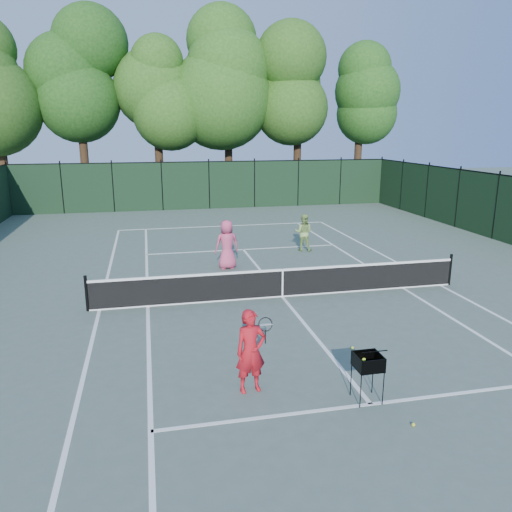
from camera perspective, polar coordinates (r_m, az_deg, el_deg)
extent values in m
plane|color=#4D5D52|center=(15.64, 3.02, -4.68)|extent=(90.00, 90.00, 0.00)
cube|color=white|center=(15.20, -17.46, -5.91)|extent=(0.10, 23.77, 0.01)
cube|color=white|center=(17.83, 20.30, -3.15)|extent=(0.10, 23.77, 0.01)
cube|color=white|center=(15.13, -12.27, -5.66)|extent=(0.10, 23.77, 0.01)
cube|color=white|center=(17.15, 16.43, -3.52)|extent=(0.10, 23.77, 0.01)
cube|color=white|center=(26.91, -3.68, 3.45)|extent=(10.97, 0.10, 0.01)
cube|color=white|center=(10.16, 12.97, -16.17)|extent=(8.23, 0.10, 0.01)
cube|color=white|center=(21.63, -1.45, 0.75)|extent=(8.23, 0.10, 0.01)
cube|color=white|center=(15.64, 3.02, -4.67)|extent=(0.10, 12.80, 0.01)
cube|color=black|center=(15.50, 3.04, -3.09)|extent=(11.60, 0.03, 0.85)
cube|color=white|center=(15.37, 3.06, -1.60)|extent=(11.60, 0.05, 0.07)
cube|color=white|center=(15.63, 3.02, -4.61)|extent=(11.60, 0.05, 0.04)
cube|color=white|center=(15.50, 3.04, -3.09)|extent=(0.05, 0.04, 0.91)
cylinder|color=black|center=(15.07, -18.80, -4.08)|extent=(0.09, 0.09, 1.06)
cylinder|color=black|center=(17.86, 21.30, -1.45)|extent=(0.09, 0.09, 1.06)
cube|color=black|center=(32.68, -5.37, 8.01)|extent=(24.00, 0.05, 3.00)
cylinder|color=black|center=(36.98, -26.78, 8.46)|extent=(0.56, 0.56, 4.50)
cylinder|color=black|center=(36.56, -18.93, 9.40)|extent=(0.56, 0.56, 4.80)
ellipsoid|color=#174012|center=(36.64, -19.77, 19.26)|extent=(6.80, 6.80, 10.54)
cylinder|color=black|center=(36.17, -10.94, 9.47)|extent=(0.56, 0.56, 4.30)
ellipsoid|color=#224D16|center=(36.15, -11.39, 18.34)|extent=(6.00, 6.00, 9.30)
cylinder|color=black|center=(37.11, -3.14, 10.36)|extent=(0.56, 0.56, 5.00)
ellipsoid|color=#204E16|center=(37.23, -3.28, 20.43)|extent=(7.00, 7.00, 10.85)
cylinder|color=black|center=(37.58, 4.71, 10.08)|extent=(0.56, 0.56, 4.60)
ellipsoid|color=#224A15|center=(37.60, 4.90, 19.03)|extent=(6.20, 6.20, 9.61)
cylinder|color=black|center=(39.80, 11.50, 9.94)|extent=(0.56, 0.56, 4.40)
ellipsoid|color=#1A4714|center=(39.78, 11.91, 17.91)|extent=(5.80, 5.80, 8.99)
imported|color=red|center=(9.98, -0.60, -10.84)|extent=(0.67, 0.49, 1.70)
cylinder|color=black|center=(10.39, 1.08, -9.20)|extent=(0.03, 0.03, 0.30)
torus|color=black|center=(10.28, 1.09, -7.82)|extent=(0.30, 0.10, 0.30)
imported|color=#C7466C|center=(18.53, -3.34, 1.32)|extent=(0.98, 0.71, 1.84)
imported|color=#8CB359|center=(21.39, 5.44, 2.70)|extent=(0.95, 0.86, 1.58)
cylinder|color=black|center=(9.85, 11.87, -14.91)|extent=(0.02, 0.02, 0.67)
cylinder|color=black|center=(10.03, 14.34, -14.49)|extent=(0.02, 0.02, 0.67)
cylinder|color=black|center=(10.22, 10.80, -13.72)|extent=(0.02, 0.02, 0.67)
cylinder|color=black|center=(10.39, 13.19, -13.35)|extent=(0.02, 0.02, 0.67)
cube|color=black|center=(9.91, 12.70, -11.68)|extent=(0.50, 0.50, 0.28)
sphere|color=#CAEF30|center=(9.94, 12.67, -12.12)|extent=(0.07, 0.07, 0.07)
sphere|color=#CAEF30|center=(9.94, 12.67, -12.12)|extent=(0.07, 0.07, 0.07)
sphere|color=#CAEF30|center=(9.94, 12.67, -12.12)|extent=(0.07, 0.07, 0.07)
sphere|color=#CAEF30|center=(9.94, 12.67, -12.12)|extent=(0.07, 0.07, 0.07)
sphere|color=#CAEF30|center=(9.94, 12.67, -12.12)|extent=(0.07, 0.07, 0.07)
sphere|color=#CAEF30|center=(9.94, 12.67, -12.12)|extent=(0.07, 0.07, 0.07)
sphere|color=#CAEF30|center=(9.94, 12.67, -12.12)|extent=(0.07, 0.07, 0.07)
sphere|color=#CAEF30|center=(9.94, 12.67, -12.12)|extent=(0.07, 0.07, 0.07)
sphere|color=#CAEF30|center=(9.94, 12.67, -12.12)|extent=(0.07, 0.07, 0.07)
sphere|color=#CAEF30|center=(9.94, 12.67, -12.12)|extent=(0.07, 0.07, 0.07)
sphere|color=#CAEF30|center=(9.94, 12.67, -12.12)|extent=(0.07, 0.07, 0.07)
sphere|color=#CAEF30|center=(9.94, 12.67, -12.12)|extent=(0.07, 0.07, 0.07)
sphere|color=#CAEF30|center=(9.94, 12.67, -12.12)|extent=(0.07, 0.07, 0.07)
sphere|color=#CAEF30|center=(9.94, 12.67, -12.12)|extent=(0.07, 0.07, 0.07)
sphere|color=#CAEF30|center=(9.94, 12.67, -12.12)|extent=(0.07, 0.07, 0.07)
sphere|color=#CAEF30|center=(9.94, 12.67, -12.12)|extent=(0.07, 0.07, 0.07)
sphere|color=#CAEF30|center=(9.94, 12.67, -12.12)|extent=(0.07, 0.07, 0.07)
sphere|color=gold|center=(9.70, 17.54, -17.90)|extent=(0.07, 0.07, 0.07)
sphere|color=#B8D72C|center=(12.29, 10.96, -10.26)|extent=(0.07, 0.07, 0.07)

